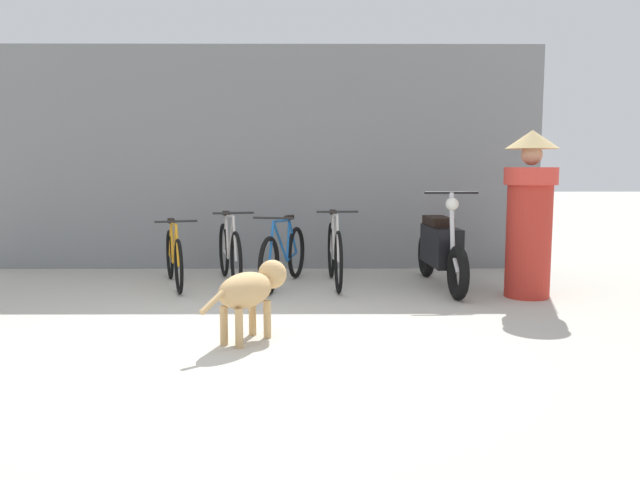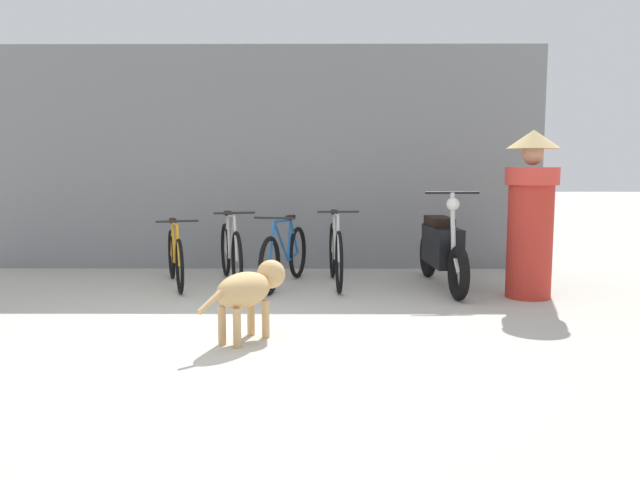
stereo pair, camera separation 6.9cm
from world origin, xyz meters
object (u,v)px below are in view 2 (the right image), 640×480
bicycle_1 (231,253)px  bicycle_2 (285,257)px  motorcycle (442,249)px  bicycle_3 (336,253)px  stray_dog (250,289)px  bicycle_0 (175,257)px  person_in_robes (531,211)px

bicycle_1 → bicycle_2: size_ratio=0.96×
motorcycle → bicycle_3: bearing=-101.1°
bicycle_1 → bicycle_2: (0.65, -0.16, -0.02)m
motorcycle → stray_dog: size_ratio=2.23×
bicycle_2 → bicycle_1: bearing=-90.0°
bicycle_0 → bicycle_2: bicycle_2 is taller
stray_dog → person_in_robes: size_ratio=0.50×
bicycle_1 → stray_dog: bearing=-4.2°
bicycle_2 → motorcycle: bearing=100.5°
bicycle_1 → bicycle_3: (1.24, -0.11, 0.01)m
bicycle_0 → bicycle_2: bearing=71.7°
bicycle_1 → bicycle_2: bicycle_1 is taller
stray_dog → motorcycle: bearing=-8.1°
bicycle_3 → motorcycle: motorcycle is taller
bicycle_0 → motorcycle: size_ratio=0.78×
bicycle_2 → motorcycle: size_ratio=0.85×
bicycle_3 → stray_dog: 2.42m
bicycle_2 → person_in_robes: size_ratio=0.95×
bicycle_0 → bicycle_1: 0.64m
bicycle_0 → motorcycle: bearing=69.5°
bicycle_0 → person_in_robes: (3.87, -0.64, 0.58)m
bicycle_3 → stray_dog: (-0.72, -2.31, 0.04)m
motorcycle → person_in_robes: 1.08m
bicycle_0 → stray_dog: size_ratio=1.73×
stray_dog → person_in_robes: (2.74, 1.62, 0.50)m
motorcycle → person_in_robes: size_ratio=1.12×
motorcycle → bicycle_0: bearing=-95.4°
person_in_robes → motorcycle: bearing=10.2°
bicycle_3 → stray_dog: bearing=-20.6°
bicycle_1 → person_in_robes: person_in_robes is taller
bicycle_3 → motorcycle: bearing=79.1°
stray_dog → bicycle_0: bearing=60.4°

